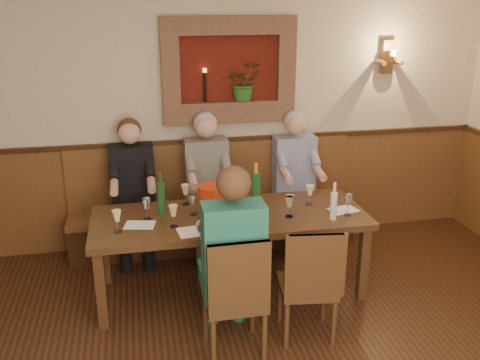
{
  "coord_description": "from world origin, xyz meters",
  "views": [
    {
      "loc": [
        -0.77,
        -2.4,
        2.59
      ],
      "look_at": [
        0.1,
        1.9,
        1.05
      ],
      "focal_mm": 40.0,
      "sensor_mm": 36.0,
      "label": 1
    }
  ],
  "objects_px": {
    "dining_table": "(230,223)",
    "person_bench_mid": "(208,196)",
    "spittoon_bucket": "(212,200)",
    "chair_near_right": "(307,304)",
    "person_bench_right": "(296,191)",
    "wine_bottle_green_b": "(161,198)",
    "person_bench_left": "(134,203)",
    "water_bottle": "(334,205)",
    "person_chair_front": "(232,272)",
    "wine_bottle_green_a": "(256,192)",
    "bench": "(214,217)",
    "chair_near_left": "(234,318)"
  },
  "relations": [
    {
      "from": "person_bench_mid",
      "to": "dining_table",
      "type": "bearing_deg",
      "value": -84.78
    },
    {
      "from": "person_bench_left",
      "to": "person_chair_front",
      "type": "relative_size",
      "value": 0.97
    },
    {
      "from": "spittoon_bucket",
      "to": "chair_near_right",
      "type": "bearing_deg",
      "value": -53.18
    },
    {
      "from": "person_bench_left",
      "to": "person_bench_mid",
      "type": "bearing_deg",
      "value": -0.07
    },
    {
      "from": "chair_near_right",
      "to": "wine_bottle_green_b",
      "type": "distance_m",
      "value": 1.52
    },
    {
      "from": "spittoon_bucket",
      "to": "wine_bottle_green_b",
      "type": "xyz_separation_m",
      "value": [
        -0.43,
        0.09,
        0.02
      ]
    },
    {
      "from": "bench",
      "to": "person_bench_mid",
      "type": "height_order",
      "value": "person_bench_mid"
    },
    {
      "from": "chair_near_left",
      "to": "person_chair_front",
      "type": "distance_m",
      "value": 0.35
    },
    {
      "from": "spittoon_bucket",
      "to": "water_bottle",
      "type": "height_order",
      "value": "water_bottle"
    },
    {
      "from": "person_bench_left",
      "to": "water_bottle",
      "type": "relative_size",
      "value": 4.35
    },
    {
      "from": "person_bench_left",
      "to": "spittoon_bucket",
      "type": "distance_m",
      "value": 1.09
    },
    {
      "from": "bench",
      "to": "spittoon_bucket",
      "type": "height_order",
      "value": "bench"
    },
    {
      "from": "person_bench_mid",
      "to": "wine_bottle_green_a",
      "type": "relative_size",
      "value": 3.24
    },
    {
      "from": "person_chair_front",
      "to": "spittoon_bucket",
      "type": "relative_size",
      "value": 5.45
    },
    {
      "from": "person_bench_right",
      "to": "person_chair_front",
      "type": "relative_size",
      "value": 0.98
    },
    {
      "from": "water_bottle",
      "to": "person_chair_front",
      "type": "bearing_deg",
      "value": -152.6
    },
    {
      "from": "chair_near_right",
      "to": "person_bench_mid",
      "type": "relative_size",
      "value": 0.65
    },
    {
      "from": "person_bench_right",
      "to": "water_bottle",
      "type": "relative_size",
      "value": 4.37
    },
    {
      "from": "wine_bottle_green_b",
      "to": "bench",
      "type": "bearing_deg",
      "value": 54.78
    },
    {
      "from": "chair_near_left",
      "to": "spittoon_bucket",
      "type": "height_order",
      "value": "spittoon_bucket"
    },
    {
      "from": "chair_near_left",
      "to": "person_bench_right",
      "type": "height_order",
      "value": "person_bench_right"
    },
    {
      "from": "chair_near_left",
      "to": "wine_bottle_green_a",
      "type": "xyz_separation_m",
      "value": [
        0.36,
        0.9,
        0.65
      ]
    },
    {
      "from": "dining_table",
      "to": "chair_near_right",
      "type": "relative_size",
      "value": 2.49
    },
    {
      "from": "dining_table",
      "to": "person_bench_mid",
      "type": "relative_size",
      "value": 1.63
    },
    {
      "from": "person_bench_mid",
      "to": "spittoon_bucket",
      "type": "height_order",
      "value": "person_bench_mid"
    },
    {
      "from": "chair_near_left",
      "to": "bench",
      "type": "bearing_deg",
      "value": 85.15
    },
    {
      "from": "person_bench_right",
      "to": "wine_bottle_green_b",
      "type": "xyz_separation_m",
      "value": [
        -1.45,
        -0.72,
        0.31
      ]
    },
    {
      "from": "dining_table",
      "to": "person_bench_mid",
      "type": "xyz_separation_m",
      "value": [
        -0.08,
        0.84,
        -0.06
      ]
    },
    {
      "from": "person_bench_mid",
      "to": "person_bench_left",
      "type": "bearing_deg",
      "value": 179.93
    },
    {
      "from": "water_bottle",
      "to": "chair_near_right",
      "type": "bearing_deg",
      "value": -126.23
    },
    {
      "from": "person_bench_right",
      "to": "spittoon_bucket",
      "type": "bearing_deg",
      "value": -141.46
    },
    {
      "from": "chair_near_left",
      "to": "person_bench_right",
      "type": "relative_size",
      "value": 0.69
    },
    {
      "from": "bench",
      "to": "person_bench_left",
      "type": "xyz_separation_m",
      "value": [
        -0.82,
        -0.11,
        0.27
      ]
    },
    {
      "from": "chair_near_left",
      "to": "person_chair_front",
      "type": "xyz_separation_m",
      "value": [
        -0.0,
        0.11,
        0.33
      ]
    },
    {
      "from": "bench",
      "to": "wine_bottle_green_b",
      "type": "bearing_deg",
      "value": -125.22
    },
    {
      "from": "person_bench_right",
      "to": "wine_bottle_green_b",
      "type": "bearing_deg",
      "value": -153.48
    },
    {
      "from": "wine_bottle_green_b",
      "to": "person_bench_mid",
      "type": "bearing_deg",
      "value": 54.81
    },
    {
      "from": "wine_bottle_green_a",
      "to": "water_bottle",
      "type": "height_order",
      "value": "wine_bottle_green_a"
    },
    {
      "from": "chair_near_right",
      "to": "water_bottle",
      "type": "height_order",
      "value": "water_bottle"
    },
    {
      "from": "wine_bottle_green_a",
      "to": "water_bottle",
      "type": "bearing_deg",
      "value": -24.76
    },
    {
      "from": "bench",
      "to": "chair_near_left",
      "type": "distance_m",
      "value": 1.83
    },
    {
      "from": "bench",
      "to": "water_bottle",
      "type": "height_order",
      "value": "bench"
    },
    {
      "from": "spittoon_bucket",
      "to": "person_bench_left",
      "type": "bearing_deg",
      "value": 129.76
    },
    {
      "from": "person_bench_left",
      "to": "wine_bottle_green_b",
      "type": "bearing_deg",
      "value": -71.69
    },
    {
      "from": "bench",
      "to": "water_bottle",
      "type": "xyz_separation_m",
      "value": [
        0.85,
        -1.21,
        0.55
      ]
    },
    {
      "from": "water_bottle",
      "to": "person_bench_mid",
      "type": "bearing_deg",
      "value": 130.11
    },
    {
      "from": "person_bench_left",
      "to": "person_bench_mid",
      "type": "height_order",
      "value": "person_bench_mid"
    },
    {
      "from": "dining_table",
      "to": "spittoon_bucket",
      "type": "distance_m",
      "value": 0.26
    },
    {
      "from": "wine_bottle_green_a",
      "to": "wine_bottle_green_b",
      "type": "height_order",
      "value": "wine_bottle_green_a"
    },
    {
      "from": "person_bench_right",
      "to": "wine_bottle_green_a",
      "type": "distance_m",
      "value": 1.09
    }
  ]
}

